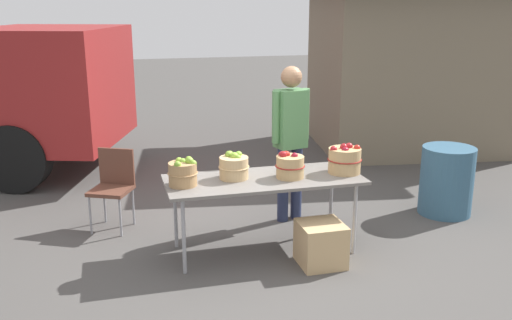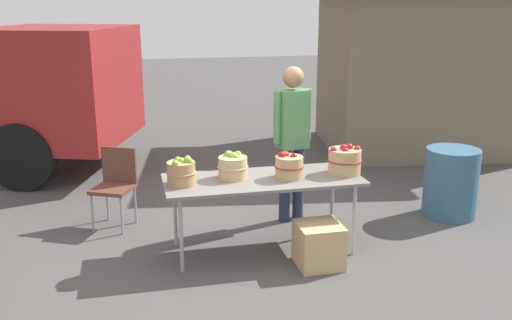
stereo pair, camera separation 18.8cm
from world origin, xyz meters
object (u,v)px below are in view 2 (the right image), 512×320
Objects in this scene: apple_basket_red_1 at (345,160)px; produce_crate at (319,245)px; folding_chair at (115,181)px; apple_basket_red_0 at (289,166)px; apple_basket_green_0 at (182,172)px; market_table at (263,183)px; trash_barrel at (451,183)px; apple_basket_green_1 at (233,166)px; vendor_adult at (292,132)px.

apple_basket_red_1 reaches higher than produce_crate.
folding_chair is 2.10× the size of produce_crate.
apple_basket_green_0 is at bearing 178.99° from apple_basket_red_0.
apple_basket_red_0 reaches higher than market_table.
trash_barrel is at bearing 13.21° from apple_basket_red_0.
apple_basket_green_0 reaches higher than produce_crate.
apple_basket_green_0 reaches higher than apple_basket_red_0.
apple_basket_green_1 is at bearing 10.99° from apple_basket_green_0.
folding_chair reaches higher than trash_barrel.
produce_crate is (0.19, -0.40, -0.66)m from apple_basket_red_0.
apple_basket_green_0 is at bearing -171.40° from trash_barrel.
market_table is 2.21× the size of folding_chair.
apple_basket_red_0 is at bearing -9.87° from market_table.
market_table is at bearing 178.08° from apple_basket_red_1.
apple_basket_green_1 is at bearing 174.78° from apple_basket_red_1.
apple_basket_red_0 reaches higher than trash_barrel.
vendor_adult is (1.29, 0.75, 0.15)m from apple_basket_green_0.
trash_barrel reaches higher than produce_crate.
folding_chair is (-1.91, 0.28, -0.51)m from vendor_adult.
apple_basket_red_1 reaches higher than trash_barrel.
apple_basket_red_1 is 0.39× the size of folding_chair.
apple_basket_green_1 is 0.37× the size of trash_barrel.
market_table is 2.38m from trash_barrel.
apple_basket_red_0 reaches higher than folding_chair.
apple_basket_green_0 is 3.17m from trash_barrel.
vendor_adult is 2.00m from folding_chair.
apple_basket_red_1 is (0.82, -0.03, 0.18)m from market_table.
produce_crate is at bearing -12.20° from folding_chair.
apple_basket_green_0 is at bearing -169.01° from apple_basket_green_1.
market_table is at bearing -169.15° from trash_barrel.
produce_crate is (1.21, -0.42, -0.67)m from apple_basket_green_0.
apple_basket_green_1 is (-0.28, 0.07, 0.16)m from market_table.
trash_barrel is at bearing 10.85° from market_table.
apple_basket_green_1 is 1.03m from vendor_adult.
produce_crate is at bearing -18.99° from apple_basket_green_0.
apple_basket_green_0 is 0.33× the size of folding_chair.
apple_basket_green_1 is at bearing 167.58° from apple_basket_red_0.
trash_barrel is (1.81, -0.28, -0.62)m from vendor_adult.
folding_chair is (-0.63, 1.03, -0.36)m from apple_basket_green_0.
apple_basket_red_1 is 1.64m from trash_barrel.
apple_basket_red_1 is 0.83m from vendor_adult.
apple_basket_green_0 is 0.95× the size of apple_basket_green_1.
vendor_adult is 4.24× the size of produce_crate.
apple_basket_green_0 is 1.02m from apple_basket_red_0.
apple_basket_green_1 reaches higher than folding_chair.
trash_barrel is (2.60, 0.37, -0.47)m from apple_basket_green_1.
apple_basket_green_0 is (-0.78, -0.02, 0.17)m from market_table.
folding_chair reaches higher than produce_crate.
trash_barrel is at bearing 17.46° from folding_chair.
apple_basket_red_1 reaches higher than market_table.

